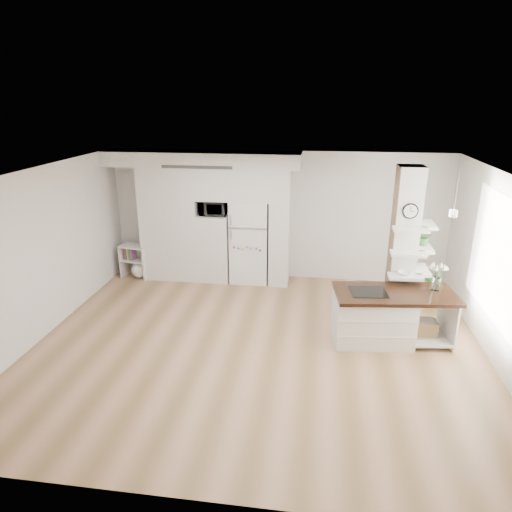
{
  "coord_description": "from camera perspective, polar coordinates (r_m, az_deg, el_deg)",
  "views": [
    {
      "loc": [
        0.87,
        -6.29,
        3.73
      ],
      "look_at": [
        -0.15,
        0.9,
        1.18
      ],
      "focal_mm": 32.0,
      "sensor_mm": 36.0,
      "label": 1
    }
  ],
  "objects": [
    {
      "name": "decor_bowl",
      "position": [
        7.82,
        18.05,
        -2.06
      ],
      "size": [
        0.22,
        0.22,
        0.05
      ],
      "primitive_type": "imported",
      "color": "white",
      "rests_on": "column"
    },
    {
      "name": "window",
      "position": [
        7.43,
        28.16,
        -0.48
      ],
      "size": [
        0.0,
        2.4,
        2.4
      ],
      "primitive_type": "plane",
      "rotation": [
        1.57,
        0.0,
        -1.57
      ],
      "color": "white",
      "rests_on": "room"
    },
    {
      "name": "floor_plant_a",
      "position": [
        8.48,
        13.7,
        -5.63
      ],
      "size": [
        0.31,
        0.29,
        0.46
      ],
      "primitive_type": "imported",
      "rotation": [
        0.0,
        0.0,
        0.42
      ],
      "color": "#2B692A",
      "rests_on": "floor"
    },
    {
      "name": "shelf_plant",
      "position": [
        8.1,
        20.28,
        2.33
      ],
      "size": [
        0.27,
        0.23,
        0.3
      ],
      "primitive_type": "imported",
      "color": "#2B692A",
      "rests_on": "column"
    },
    {
      "name": "pendant_light",
      "position": [
        6.69,
        14.98,
        4.76
      ],
      "size": [
        0.12,
        0.12,
        0.1
      ],
      "primitive_type": "cylinder",
      "color": "white",
      "rests_on": "room"
    },
    {
      "name": "column",
      "position": [
        7.94,
        18.61,
        0.87
      ],
      "size": [
        0.69,
        0.9,
        2.7
      ],
      "color": "silver",
      "rests_on": "floor"
    },
    {
      "name": "microwave",
      "position": [
        9.42,
        -5.36,
        6.01
      ],
      "size": [
        0.54,
        0.37,
        0.3
      ],
      "primitive_type": "imported",
      "color": "#2D2D2D",
      "rests_on": "cabinet_wall"
    },
    {
      "name": "cabinet_wall",
      "position": [
        9.52,
        -6.31,
        5.72
      ],
      "size": [
        4.0,
        0.71,
        2.7
      ],
      "color": "white",
      "rests_on": "floor"
    },
    {
      "name": "kitchen_island",
      "position": [
        7.58,
        15.21,
        -7.12
      ],
      "size": [
        1.95,
        1.09,
        1.41
      ],
      "rotation": [
        0.0,
        0.0,
        0.12
      ],
      "color": "white",
      "rests_on": "floor"
    },
    {
      "name": "refrigerator",
      "position": [
        9.52,
        -0.75,
        1.9
      ],
      "size": [
        0.78,
        0.69,
        1.75
      ],
      "color": "white",
      "rests_on": "floor"
    },
    {
      "name": "room",
      "position": [
        6.62,
        0.17,
        2.9
      ],
      "size": [
        7.04,
        6.04,
        2.72
      ],
      "color": "white",
      "rests_on": "ground"
    },
    {
      "name": "bookshelf",
      "position": [
        10.18,
        -14.65,
        -0.91
      ],
      "size": [
        0.66,
        0.45,
        0.72
      ],
      "rotation": [
        0.0,
        0.0,
        -0.17
      ],
      "color": "white",
      "rests_on": "floor"
    },
    {
      "name": "floor",
      "position": [
        7.37,
        0.16,
        -11.07
      ],
      "size": [
        7.0,
        6.0,
        0.01
      ],
      "primitive_type": "cube",
      "color": "tan",
      "rests_on": "ground"
    },
    {
      "name": "floor_plant_b",
      "position": [
        9.35,
        20.63,
        -3.82
      ],
      "size": [
        0.31,
        0.31,
        0.5
      ],
      "primitive_type": "imported",
      "rotation": [
        0.0,
        0.0,
        -0.14
      ],
      "color": "#2B692A",
      "rests_on": "floor"
    }
  ]
}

